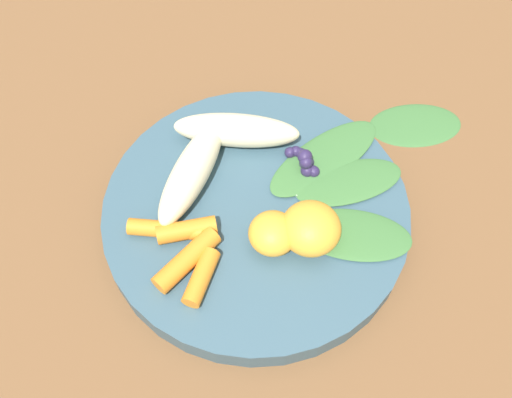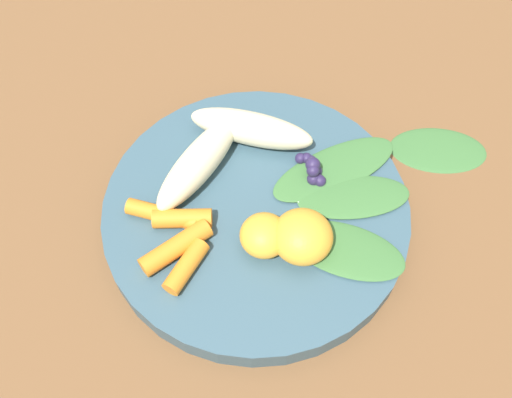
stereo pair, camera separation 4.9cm
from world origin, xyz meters
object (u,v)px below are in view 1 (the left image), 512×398
object	(u,v)px
banana_peeled_right	(236,130)
bowl	(256,212)
orange_segment_near	(311,228)
kale_leaf_stray	(416,124)
banana_peeled_left	(192,171)

from	to	relation	value
banana_peeled_right	bowl	bearing A→B (deg)	109.23
banana_peeled_right	orange_segment_near	distance (m)	0.13
bowl	orange_segment_near	world-z (taller)	orange_segment_near
orange_segment_near	kale_leaf_stray	size ratio (longest dim) A/B	0.52
banana_peeled_right	kale_leaf_stray	size ratio (longest dim) A/B	1.23
banana_peeled_right	kale_leaf_stray	distance (m)	0.19
banana_peeled_left	banana_peeled_right	world-z (taller)	same
kale_leaf_stray	banana_peeled_right	bearing A→B (deg)	-174.63
bowl	banana_peeled_left	world-z (taller)	banana_peeled_left
bowl	orange_segment_near	bearing A→B (deg)	122.13
bowl	banana_peeled_left	distance (m)	0.07
banana_peeled_right	orange_segment_near	size ratio (longest dim) A/B	2.34
orange_segment_near	kale_leaf_stray	bearing A→B (deg)	-149.71
banana_peeled_right	orange_segment_near	xyz separation A→B (m)	(-0.02, 0.12, 0.00)
kale_leaf_stray	bowl	bearing A→B (deg)	-152.71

